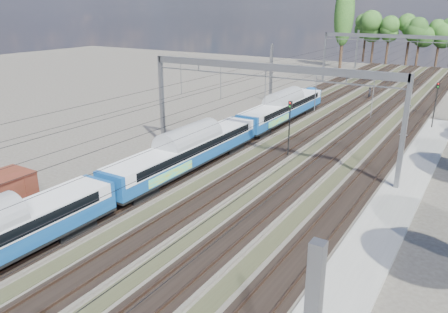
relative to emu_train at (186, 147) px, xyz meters
The scene contains 9 objects.
track_bed 21.12m from the emu_train, 77.63° to the left, with size 21.00×130.00×0.34m.
platform 17.24m from the emu_train, 15.22° to the right, with size 3.00×70.00×0.30m, color gray.
catenary 28.90m from the emu_train, 80.28° to the left, with size 25.65×130.00×9.00m.
tree_belt 68.73m from the emu_train, 80.25° to the left, with size 38.48×100.49×11.85m.
poplar 74.80m from the emu_train, 97.75° to the left, with size 4.40×4.40×19.04m.
emu_train is the anchor object (origin of this frame).
worker 40.65m from the emu_train, 82.71° to the left, with size 0.68×0.45×1.88m, color black.
signal_near 10.21m from the emu_train, 56.24° to the left, with size 0.34×0.31×5.40m.
signal_far 30.66m from the emu_train, 58.90° to the left, with size 0.35×0.32×5.48m.
Camera 1 is at (16.54, -3.48, 13.52)m, focal length 35.00 mm.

